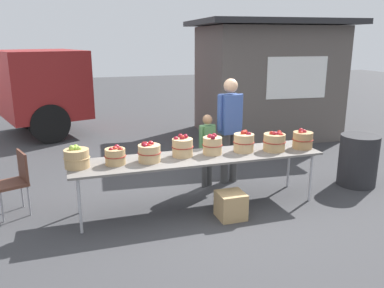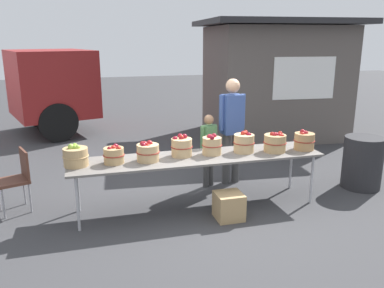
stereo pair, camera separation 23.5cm
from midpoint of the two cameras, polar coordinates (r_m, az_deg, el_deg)
ground_plane at (r=5.72m, az=-0.25°, el=-9.01°), size 40.00×40.00×0.00m
market_table at (r=5.47m, az=-0.26°, el=-2.12°), size 3.50×0.76×0.75m
apple_basket_green_0 at (r=5.20m, az=-17.56°, el=-1.92°), size 0.33×0.33×0.29m
apple_basket_red_0 at (r=5.20m, az=-12.27°, el=-1.67°), size 0.28×0.28×0.24m
apple_basket_red_1 at (r=5.24m, az=-7.48°, el=-1.21°), size 0.31×0.31×0.27m
apple_basket_red_2 at (r=5.43m, az=-2.63°, el=-0.41°), size 0.30×0.30×0.30m
apple_basket_red_3 at (r=5.53m, az=1.74°, el=-0.09°), size 0.29×0.29×0.30m
apple_basket_red_4 at (r=5.69m, az=6.33°, el=0.26°), size 0.31×0.31×0.31m
apple_basket_red_5 at (r=5.80m, az=10.69°, el=0.35°), size 0.33×0.33×0.29m
apple_basket_red_6 at (r=6.02m, az=14.61°, el=0.64°), size 0.31×0.31×0.30m
vendor_adult at (r=6.39m, az=4.43°, el=3.09°), size 0.45×0.26×1.72m
child_customer at (r=6.25m, az=1.13°, el=-0.12°), size 0.29×0.23×1.18m
food_kiosk at (r=9.94m, az=9.92°, el=9.37°), size 3.73×3.18×2.74m
folding_chair at (r=5.89m, az=-25.19°, el=-4.48°), size 0.51×0.51×0.86m
trash_barrel at (r=6.90m, az=21.96°, el=-2.20°), size 0.61×0.61×0.83m
produce_crate at (r=5.33m, az=4.35°, el=-8.83°), size 0.35×0.35×0.35m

